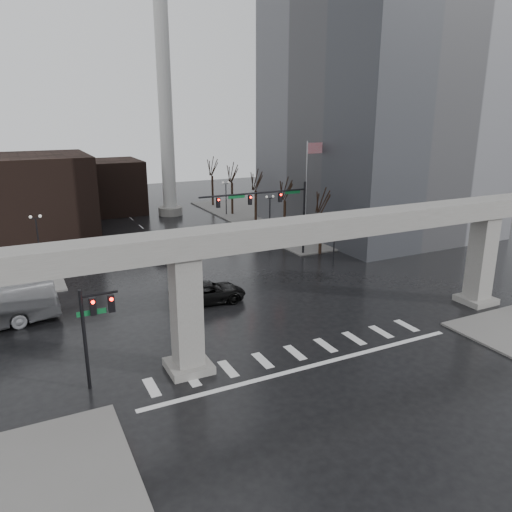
% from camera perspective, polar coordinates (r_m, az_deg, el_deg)
% --- Properties ---
extents(ground, '(160.00, 160.00, 0.00)m').
position_cam_1_polar(ground, '(34.32, 3.61, -10.27)').
color(ground, black).
rests_on(ground, ground).
extents(sidewalk_ne, '(28.00, 36.00, 0.15)m').
position_cam_1_polar(sidewalk_ne, '(76.55, 7.05, 4.74)').
color(sidewalk_ne, slate).
rests_on(sidewalk_ne, ground).
extents(elevated_guideway, '(48.00, 2.60, 8.70)m').
position_cam_1_polar(elevated_guideway, '(32.47, 5.76, 1.13)').
color(elevated_guideway, gray).
rests_on(elevated_guideway, ground).
extents(office_tower, '(22.00, 26.00, 42.00)m').
position_cam_1_polar(office_tower, '(68.39, 14.12, 20.66)').
color(office_tower, slate).
rests_on(office_tower, ground).
extents(building_far_left, '(16.00, 14.00, 10.00)m').
position_cam_1_polar(building_far_left, '(69.25, -25.02, 6.25)').
color(building_far_left, black).
rests_on(building_far_left, ground).
extents(building_far_mid, '(10.00, 10.00, 8.00)m').
position_cam_1_polar(building_far_mid, '(80.42, -16.64, 7.59)').
color(building_far_mid, black).
rests_on(building_far_mid, ground).
extents(smokestack, '(3.60, 3.60, 30.00)m').
position_cam_1_polar(smokestack, '(75.61, -10.23, 14.61)').
color(smokestack, beige).
rests_on(smokestack, ground).
extents(signal_mast_arm, '(12.12, 0.43, 8.00)m').
position_cam_1_polar(signal_mast_arm, '(52.35, 1.99, 5.87)').
color(signal_mast_arm, black).
rests_on(signal_mast_arm, ground).
extents(signal_left_pole, '(2.30, 0.30, 6.00)m').
position_cam_1_polar(signal_left_pole, '(29.41, -18.09, -7.09)').
color(signal_left_pole, black).
rests_on(signal_left_pole, ground).
extents(flagpole_assembly, '(2.06, 0.12, 12.00)m').
position_cam_1_polar(flagpole_assembly, '(57.96, 6.03, 8.52)').
color(flagpole_assembly, silver).
rests_on(flagpole_assembly, ground).
extents(lamp_right_0, '(1.22, 0.32, 5.11)m').
position_cam_1_polar(lamp_right_0, '(51.20, 8.97, 2.74)').
color(lamp_right_0, black).
rests_on(lamp_right_0, ground).
extents(lamp_right_1, '(1.22, 0.32, 5.11)m').
position_cam_1_polar(lamp_right_1, '(62.84, 1.59, 5.47)').
color(lamp_right_1, black).
rests_on(lamp_right_1, ground).
extents(lamp_right_2, '(1.22, 0.32, 5.11)m').
position_cam_1_polar(lamp_right_2, '(75.30, -3.45, 7.27)').
color(lamp_right_2, black).
rests_on(lamp_right_2, ground).
extents(lamp_left_0, '(1.22, 0.32, 5.11)m').
position_cam_1_polar(lamp_left_0, '(42.22, -22.57, -1.29)').
color(lamp_left_0, black).
rests_on(lamp_left_0, ground).
extents(lamp_left_1, '(1.22, 0.32, 5.11)m').
position_cam_1_polar(lamp_left_1, '(55.77, -23.74, 2.67)').
color(lamp_left_1, black).
rests_on(lamp_left_1, ground).
extents(lamp_left_2, '(1.22, 0.32, 5.11)m').
position_cam_1_polar(lamp_left_2, '(69.51, -24.46, 5.06)').
color(lamp_left_2, black).
rests_on(lamp_left_2, ground).
extents(tree_right_0, '(1.09, 1.58, 7.50)m').
position_cam_1_polar(tree_right_0, '(55.13, 7.42, 3.05)').
color(tree_right_0, black).
rests_on(tree_right_0, ground).
extents(tree_right_1, '(1.09, 1.61, 7.67)m').
position_cam_1_polar(tree_right_1, '(61.75, 3.30, 4.67)').
color(tree_right_1, black).
rests_on(tree_right_1, ground).
extents(tree_right_2, '(1.10, 1.63, 7.85)m').
position_cam_1_polar(tree_right_2, '(68.67, -0.01, 5.94)').
color(tree_right_2, black).
rests_on(tree_right_2, ground).
extents(tree_right_3, '(1.11, 1.66, 8.02)m').
position_cam_1_polar(tree_right_3, '(75.80, -2.73, 6.97)').
color(tree_right_3, black).
rests_on(tree_right_3, ground).
extents(tree_right_4, '(1.12, 1.69, 8.19)m').
position_cam_1_polar(tree_right_4, '(83.08, -4.98, 7.80)').
color(tree_right_4, black).
rests_on(tree_right_4, ground).
extents(pickup_truck, '(6.47, 3.31, 1.75)m').
position_cam_1_polar(pickup_truck, '(41.46, -5.54, -4.16)').
color(pickup_truck, black).
rests_on(pickup_truck, ground).
extents(far_car, '(2.48, 4.58, 1.48)m').
position_cam_1_polar(far_car, '(54.66, -10.66, 0.57)').
color(far_car, black).
rests_on(far_car, ground).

